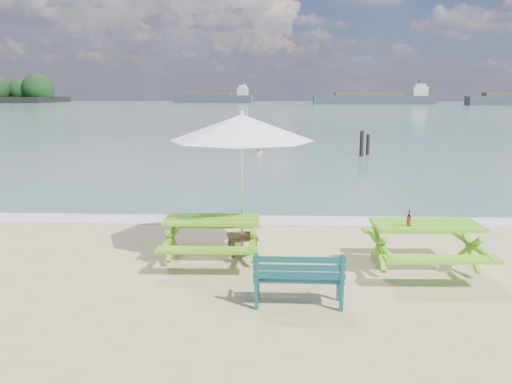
{
  "coord_description": "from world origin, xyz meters",
  "views": [
    {
      "loc": [
        -0.12,
        -6.71,
        2.95
      ],
      "look_at": [
        -0.5,
        3.0,
        1.0
      ],
      "focal_mm": 35.0,
      "sensor_mm": 36.0,
      "label": 1
    }
  ],
  "objects_px": {
    "park_bench": "(298,289)",
    "swimmer": "(258,161)",
    "picnic_table_right": "(424,248)",
    "picnic_table_left": "(212,241)",
    "side_table": "(242,244)",
    "beer_bottle": "(409,221)",
    "patio_umbrella": "(242,128)"
  },
  "relations": [
    {
      "from": "park_bench",
      "to": "swimmer",
      "type": "distance_m",
      "value": 17.7
    },
    {
      "from": "picnic_table_right",
      "to": "swimmer",
      "type": "height_order",
      "value": "picnic_table_right"
    },
    {
      "from": "picnic_table_left",
      "to": "swimmer",
      "type": "relative_size",
      "value": 1.11
    },
    {
      "from": "picnic_table_left",
      "to": "picnic_table_right",
      "type": "height_order",
      "value": "picnic_table_right"
    },
    {
      "from": "side_table",
      "to": "swimmer",
      "type": "distance_m",
      "value": 15.38
    },
    {
      "from": "beer_bottle",
      "to": "swimmer",
      "type": "xyz_separation_m",
      "value": [
        -3.0,
        16.39,
        -1.3
      ]
    },
    {
      "from": "picnic_table_right",
      "to": "beer_bottle",
      "type": "height_order",
      "value": "beer_bottle"
    },
    {
      "from": "picnic_table_right",
      "to": "patio_umbrella",
      "type": "relative_size",
      "value": 0.63
    },
    {
      "from": "side_table",
      "to": "beer_bottle",
      "type": "height_order",
      "value": "beer_bottle"
    },
    {
      "from": "park_bench",
      "to": "picnic_table_right",
      "type": "bearing_deg",
      "value": 33.9
    },
    {
      "from": "picnic_table_right",
      "to": "patio_umbrella",
      "type": "xyz_separation_m",
      "value": [
        -3.1,
        0.83,
        1.93
      ]
    },
    {
      "from": "side_table",
      "to": "park_bench",
      "type": "bearing_deg",
      "value": -67.65
    },
    {
      "from": "beer_bottle",
      "to": "swimmer",
      "type": "bearing_deg",
      "value": 100.36
    },
    {
      "from": "beer_bottle",
      "to": "picnic_table_left",
      "type": "bearing_deg",
      "value": 170.76
    },
    {
      "from": "side_table",
      "to": "patio_umbrella",
      "type": "xyz_separation_m",
      "value": [
        0.0,
        0.0,
        2.15
      ]
    },
    {
      "from": "side_table",
      "to": "swimmer",
      "type": "relative_size",
      "value": 0.38
    },
    {
      "from": "picnic_table_left",
      "to": "swimmer",
      "type": "height_order",
      "value": "picnic_table_left"
    },
    {
      "from": "picnic_table_right",
      "to": "beer_bottle",
      "type": "xyz_separation_m",
      "value": [
        -0.34,
        -0.19,
        0.52
      ]
    },
    {
      "from": "side_table",
      "to": "beer_bottle",
      "type": "bearing_deg",
      "value": -20.3
    },
    {
      "from": "park_bench",
      "to": "beer_bottle",
      "type": "bearing_deg",
      "value": 34.67
    },
    {
      "from": "park_bench",
      "to": "side_table",
      "type": "relative_size",
      "value": 2.01
    },
    {
      "from": "patio_umbrella",
      "to": "beer_bottle",
      "type": "distance_m",
      "value": 3.27
    },
    {
      "from": "side_table",
      "to": "picnic_table_right",
      "type": "bearing_deg",
      "value": -15.02
    },
    {
      "from": "park_bench",
      "to": "patio_umbrella",
      "type": "relative_size",
      "value": 0.4
    },
    {
      "from": "patio_umbrella",
      "to": "beer_bottle",
      "type": "relative_size",
      "value": 11.69
    },
    {
      "from": "park_bench",
      "to": "beer_bottle",
      "type": "xyz_separation_m",
      "value": [
        1.82,
        1.26,
        0.68
      ]
    },
    {
      "from": "park_bench",
      "to": "patio_umbrella",
      "type": "xyz_separation_m",
      "value": [
        -0.94,
        2.28,
        2.09
      ]
    },
    {
      "from": "patio_umbrella",
      "to": "beer_bottle",
      "type": "xyz_separation_m",
      "value": [
        2.76,
        -1.02,
        -1.41
      ]
    },
    {
      "from": "picnic_table_left",
      "to": "picnic_table_right",
      "type": "distance_m",
      "value": 3.61
    },
    {
      "from": "park_bench",
      "to": "patio_umbrella",
      "type": "height_order",
      "value": "patio_umbrella"
    },
    {
      "from": "park_bench",
      "to": "swimmer",
      "type": "bearing_deg",
      "value": 93.8
    },
    {
      "from": "park_bench",
      "to": "swimmer",
      "type": "relative_size",
      "value": 0.76
    }
  ]
}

